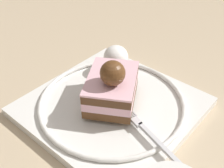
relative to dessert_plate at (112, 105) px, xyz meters
name	(u,v)px	position (x,y,z in m)	size (l,w,h in m)	color
ground_plane	(108,123)	(0.03, 0.01, -0.01)	(2.40, 2.40, 0.00)	tan
dessert_plate	(112,105)	(0.00, 0.00, 0.00)	(0.28, 0.28, 0.02)	silver
cake_slice	(112,87)	(0.00, 0.00, 0.04)	(0.11, 0.09, 0.08)	brown
whipped_cream_dollop	(116,57)	(-0.08, -0.03, 0.03)	(0.04, 0.04, 0.04)	white
fork	(147,131)	(0.04, 0.07, 0.01)	(0.07, 0.11, 0.00)	silver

